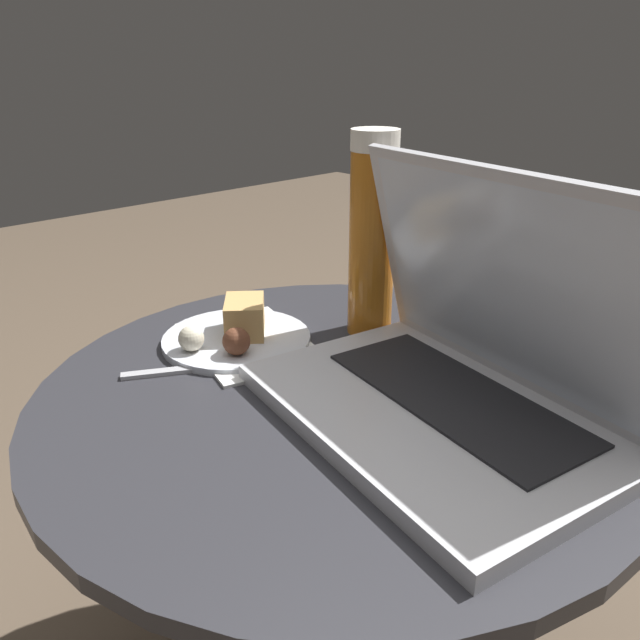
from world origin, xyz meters
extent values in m
cylinder|color=#9E9EA3|center=(0.00, 0.00, 0.24)|extent=(0.07, 0.07, 0.45)
cylinder|color=#2D2D33|center=(0.00, 0.00, 0.48)|extent=(0.65, 0.65, 0.02)
cube|color=white|center=(-0.15, -0.01, 0.49)|extent=(0.22, 0.18, 0.00)
cube|color=silver|center=(0.11, 0.01, 0.50)|extent=(0.39, 0.29, 0.02)
cube|color=black|center=(0.12, 0.04, 0.51)|extent=(0.29, 0.16, 0.00)
cube|color=silver|center=(0.13, 0.09, 0.62)|extent=(0.36, 0.13, 0.23)
cube|color=silver|center=(0.13, 0.09, 0.62)|extent=(0.33, 0.12, 0.20)
cylinder|color=#C6701E|center=(-0.08, 0.13, 0.60)|extent=(0.06, 0.06, 0.23)
cylinder|color=white|center=(-0.08, 0.13, 0.73)|extent=(0.06, 0.06, 0.02)
cylinder|color=silver|center=(-0.17, -0.01, 0.49)|extent=(0.18, 0.18, 0.01)
cube|color=tan|center=(-0.17, 0.00, 0.52)|extent=(0.08, 0.08, 0.04)
sphere|color=brown|center=(-0.12, -0.04, 0.51)|extent=(0.03, 0.03, 0.03)
sphere|color=beige|center=(-0.17, -0.08, 0.51)|extent=(0.03, 0.03, 0.03)
cube|color=#B2B2B7|center=(-0.14, -0.11, 0.49)|extent=(0.08, 0.12, 0.01)
cube|color=#B2B2B7|center=(-0.10, -0.02, 0.49)|extent=(0.05, 0.06, 0.01)
camera|label=1|loc=(0.42, -0.42, 0.82)|focal=35.00mm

